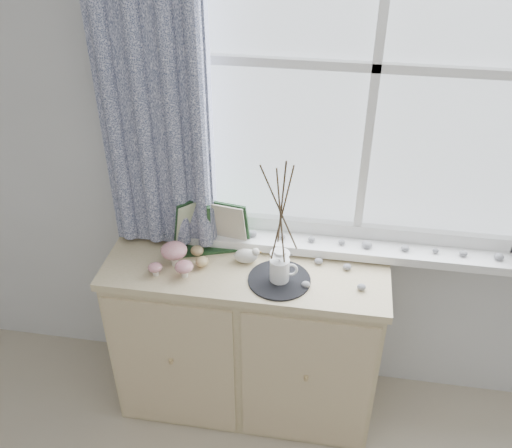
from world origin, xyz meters
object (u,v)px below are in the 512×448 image
sideboard (247,338)px  twig_pitcher (281,209)px  botanical_book (208,228)px  toadstool_cluster (174,256)px

sideboard → twig_pitcher: (0.15, -0.07, 0.77)m
botanical_book → toadstool_cluster: (-0.12, -0.13, -0.07)m
sideboard → botanical_book: 0.58m
botanical_book → toadstool_cluster: botanical_book is taller
botanical_book → twig_pitcher: 0.42m
sideboard → toadstool_cluster: toadstool_cluster is taller
sideboard → twig_pitcher: size_ratio=1.98×
twig_pitcher → toadstool_cluster: bearing=169.4°
botanical_book → twig_pitcher: size_ratio=0.60×
botanical_book → twig_pitcher: bearing=-42.6°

